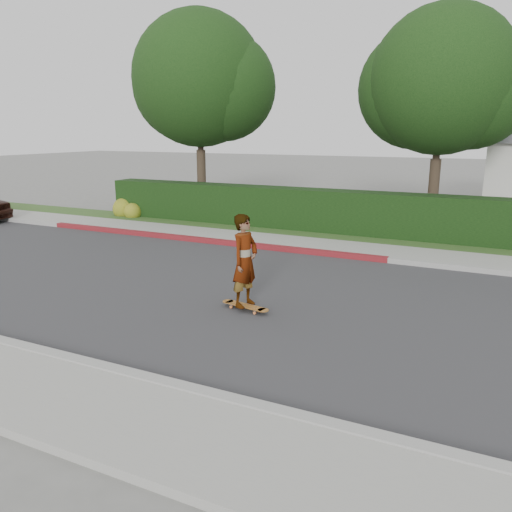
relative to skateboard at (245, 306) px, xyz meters
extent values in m
plane|color=slate|center=(0.84, 0.84, -0.09)|extent=(120.00, 120.00, 0.00)
cube|color=#2D2D30|center=(0.84, 0.84, -0.09)|extent=(60.00, 8.00, 0.01)
cube|color=#9E9E99|center=(0.84, -3.26, -0.02)|extent=(60.00, 0.20, 0.15)
cube|color=gray|center=(0.84, -4.16, -0.03)|extent=(60.00, 1.60, 0.12)
cube|color=#9E9E99|center=(0.84, 4.94, -0.02)|extent=(60.00, 0.20, 0.15)
cube|color=maroon|center=(-4.16, 4.94, -0.02)|extent=(12.00, 0.21, 0.15)
cube|color=gray|center=(0.84, 5.84, -0.03)|extent=(60.00, 1.60, 0.12)
cube|color=#2D4C1E|center=(0.84, 7.44, -0.04)|extent=(60.00, 1.60, 0.10)
cube|color=black|center=(-2.16, 8.04, 0.66)|extent=(15.00, 1.00, 1.50)
sphere|color=#2D4C19|center=(-9.36, 7.64, 0.26)|extent=(0.90, 0.90, 0.90)
sphere|color=#2D4C19|center=(-8.76, 7.44, 0.21)|extent=(0.70, 0.70, 0.70)
cylinder|color=#33261C|center=(-6.66, 9.34, 1.26)|extent=(0.36, 0.36, 2.70)
cylinder|color=#33261C|center=(-6.66, 9.34, 3.28)|extent=(0.24, 0.24, 2.25)
sphere|color=black|center=(-6.66, 9.34, 5.31)|extent=(5.20, 5.20, 5.20)
sphere|color=black|center=(-7.46, 9.74, 5.11)|extent=(4.42, 4.42, 4.42)
sphere|color=black|center=(-5.76, 9.64, 5.01)|extent=(4.16, 4.16, 4.16)
cylinder|color=#33261C|center=(2.34, 9.84, 1.17)|extent=(0.36, 0.36, 2.52)
cylinder|color=#33261C|center=(2.34, 9.84, 3.06)|extent=(0.24, 0.24, 2.10)
sphere|color=black|center=(2.34, 9.84, 4.95)|extent=(4.80, 4.80, 4.80)
sphere|color=black|center=(1.54, 10.24, 4.75)|extent=(4.08, 4.08, 4.08)
sphere|color=black|center=(3.24, 10.14, 4.65)|extent=(3.84, 3.84, 3.84)
cylinder|color=orange|center=(-0.30, -0.03, -0.06)|extent=(0.06, 0.04, 0.06)
cylinder|color=orange|center=(-0.27, 0.13, -0.06)|extent=(0.06, 0.04, 0.06)
cylinder|color=orange|center=(0.27, -0.13, -0.06)|extent=(0.06, 0.04, 0.06)
cylinder|color=orange|center=(0.30, 0.03, -0.06)|extent=(0.06, 0.04, 0.06)
cube|color=silver|center=(-0.29, 0.05, -0.02)|extent=(0.08, 0.18, 0.02)
cube|color=silver|center=(0.29, -0.05, -0.02)|extent=(0.08, 0.18, 0.02)
cube|color=brown|center=(0.00, 0.00, 0.01)|extent=(0.89, 0.36, 0.02)
cylinder|color=brown|center=(-0.43, 0.08, 0.01)|extent=(0.25, 0.25, 0.02)
cylinder|color=brown|center=(0.43, -0.08, 0.01)|extent=(0.25, 0.25, 0.02)
imported|color=white|center=(0.00, 0.00, 0.92)|extent=(0.54, 0.73, 1.82)
camera|label=1|loc=(4.18, -8.32, 3.37)|focal=35.00mm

